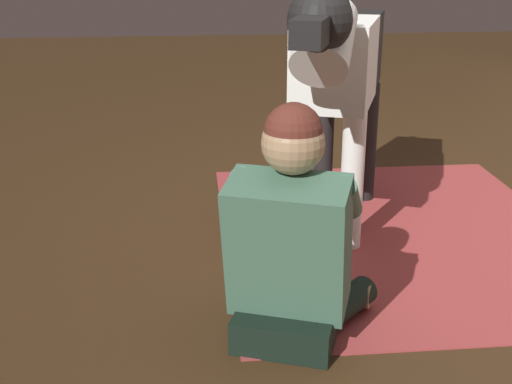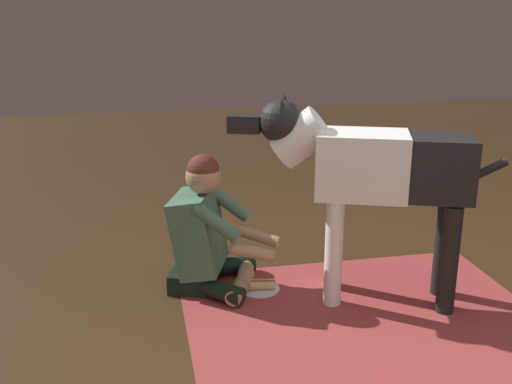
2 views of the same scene
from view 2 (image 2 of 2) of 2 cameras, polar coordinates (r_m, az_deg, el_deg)
name	(u,v)px [view 2 (image 2 of 2)]	position (r m, az deg, el deg)	size (l,w,h in m)	color
ground_plane	(376,327)	(3.42, 11.24, -12.40)	(14.28, 14.28, 0.00)	#382513
area_rug	(368,323)	(3.45, 10.46, -12.00)	(1.96, 1.64, 0.01)	#983737
person_sitting_on_floor	(207,234)	(3.67, -4.67, -4.00)	(0.72, 0.61, 0.84)	black
large_dog	(372,172)	(3.45, 10.83, 1.87)	(1.47, 0.66, 1.19)	white
hot_dog_on_plate	(259,286)	(3.74, 0.28, -8.83)	(0.25, 0.25, 0.06)	silver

